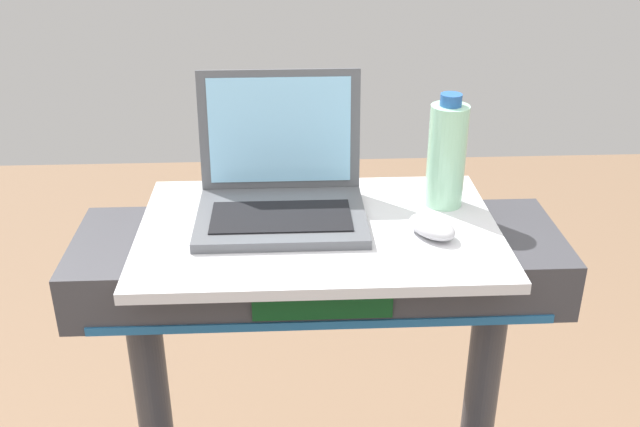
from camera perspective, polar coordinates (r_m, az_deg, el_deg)
desk_board at (r=1.34m, az=-0.10°, el=-1.36°), size 0.65×0.43×0.02m
laptop at (r=1.36m, az=-3.08°, el=2.04°), size 0.31×0.26×0.25m
computer_mouse at (r=1.31m, az=8.74°, el=-1.04°), size 0.11×0.12×0.03m
water_bottle at (r=1.40m, az=9.87°, el=4.57°), size 0.07×0.07×0.22m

